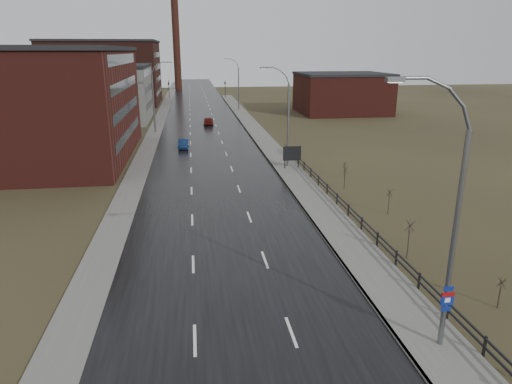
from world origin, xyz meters
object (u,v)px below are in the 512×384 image
object	(u,v)px
car_near	(184,144)
billboard	(292,154)
car_far	(209,121)
streetlight_main	(449,224)

from	to	relation	value
car_near	billboard	bearing A→B (deg)	-45.87
car_near	car_far	xyz separation A→B (m)	(4.29, 20.52, 0.09)
streetlight_main	car_far	world-z (taller)	streetlight_main
car_near	car_far	size ratio (longest dim) A/B	0.90
car_near	car_far	bearing A→B (deg)	79.71
streetlight_main	car_far	size ratio (longest dim) A/B	2.83
billboard	car_far	world-z (taller)	billboard
streetlight_main	car_far	distance (m)	67.57
billboard	car_far	xyz separation A→B (m)	(-8.06, 33.94, -1.06)
streetlight_main	billboard	xyz separation A→B (m)	(0.63, 33.01, -4.27)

